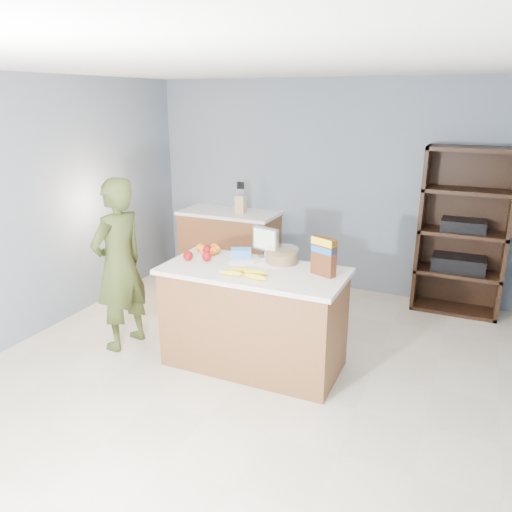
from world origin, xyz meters
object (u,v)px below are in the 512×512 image
at_px(person, 119,265).
at_px(cereal_box, 324,253).
at_px(counter_peninsula, 254,321).
at_px(shelving_unit, 462,235).
at_px(tv, 265,241).

relative_size(person, cereal_box, 5.12).
height_order(person, cereal_box, person).
distance_m(counter_peninsula, shelving_unit, 2.61).
bearing_deg(cereal_box, counter_peninsula, -170.65).
bearing_deg(tv, cereal_box, -21.00).
xyz_separation_m(shelving_unit, person, (-2.84, -2.21, -0.06)).
relative_size(person, tv, 5.72).
height_order(counter_peninsula, cereal_box, cereal_box).
xyz_separation_m(counter_peninsula, cereal_box, (0.58, 0.09, 0.67)).
bearing_deg(shelving_unit, cereal_box, -116.48).
bearing_deg(shelving_unit, tv, -132.64).
relative_size(tv, cereal_box, 0.89).
height_order(tv, cereal_box, cereal_box).
bearing_deg(cereal_box, shelving_unit, 63.52).
xyz_separation_m(tv, cereal_box, (0.61, -0.23, 0.02)).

